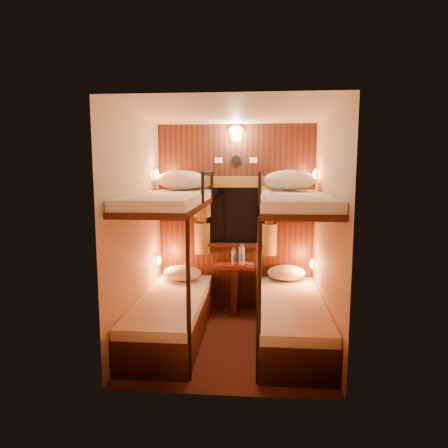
# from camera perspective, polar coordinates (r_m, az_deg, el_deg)

# --- Properties ---
(floor) EXTENTS (2.10, 2.10, 0.00)m
(floor) POSITION_cam_1_polar(r_m,az_deg,el_deg) (4.48, 0.87, -16.36)
(floor) COLOR #37180F
(floor) RESTS_ON ground
(ceiling) EXTENTS (2.10, 2.10, 0.00)m
(ceiling) POSITION_cam_1_polar(r_m,az_deg,el_deg) (4.13, 0.94, 15.67)
(ceiling) COLOR silver
(ceiling) RESTS_ON wall_back
(wall_back) EXTENTS (2.40, 0.00, 2.40)m
(wall_back) POSITION_cam_1_polar(r_m,az_deg,el_deg) (5.18, 1.70, 0.76)
(wall_back) COLOR #C6B293
(wall_back) RESTS_ON floor
(wall_front) EXTENTS (2.40, 0.00, 2.40)m
(wall_front) POSITION_cam_1_polar(r_m,az_deg,el_deg) (3.11, -0.43, -4.00)
(wall_front) COLOR #C6B293
(wall_front) RESTS_ON floor
(wall_left) EXTENTS (0.00, 2.40, 2.40)m
(wall_left) POSITION_cam_1_polar(r_m,az_deg,el_deg) (4.32, -12.44, -0.83)
(wall_left) COLOR #C6B293
(wall_left) RESTS_ON floor
(wall_right) EXTENTS (0.00, 2.40, 2.40)m
(wall_right) POSITION_cam_1_polar(r_m,az_deg,el_deg) (4.19, 14.68, -1.17)
(wall_right) COLOR #C6B293
(wall_right) RESTS_ON floor
(back_panel) EXTENTS (2.00, 0.03, 2.40)m
(back_panel) POSITION_cam_1_polar(r_m,az_deg,el_deg) (5.16, 1.69, 0.74)
(back_panel) COLOR black
(back_panel) RESTS_ON floor
(bunk_left) EXTENTS (0.72, 1.90, 1.82)m
(bunk_left) POSITION_cam_1_polar(r_m,az_deg,el_deg) (4.44, -7.53, -8.98)
(bunk_left) COLOR black
(bunk_left) RESTS_ON floor
(bunk_right) EXTENTS (0.72, 1.90, 1.82)m
(bunk_right) POSITION_cam_1_polar(r_m,az_deg,el_deg) (4.36, 9.59, -9.35)
(bunk_right) COLOR black
(bunk_right) RESTS_ON floor
(window) EXTENTS (1.00, 0.12, 0.79)m
(window) POSITION_cam_1_polar(r_m,az_deg,el_deg) (5.13, 1.67, 0.48)
(window) COLOR black
(window) RESTS_ON back_panel
(curtains) EXTENTS (1.10, 0.22, 1.00)m
(curtains) POSITION_cam_1_polar(r_m,az_deg,el_deg) (5.09, 1.66, 1.36)
(curtains) COLOR olive
(curtains) RESTS_ON back_panel
(back_fixtures) EXTENTS (0.54, 0.09, 0.48)m
(back_fixtures) POSITION_cam_1_polar(r_m,az_deg,el_deg) (5.10, 1.72, 12.42)
(back_fixtures) COLOR black
(back_fixtures) RESTS_ON back_panel
(reading_lamps) EXTENTS (2.00, 0.20, 1.25)m
(reading_lamps) POSITION_cam_1_polar(r_m,az_deg,el_deg) (4.82, 1.48, 0.72)
(reading_lamps) COLOR orange
(reading_lamps) RESTS_ON wall_left
(table) EXTENTS (0.50, 0.34, 0.66)m
(table) POSITION_cam_1_polar(r_m,az_deg,el_deg) (5.14, 1.54, -8.24)
(table) COLOR #622916
(table) RESTS_ON floor
(bottle_left) EXTENTS (0.06, 0.06, 0.21)m
(bottle_left) POSITION_cam_1_polar(r_m,az_deg,el_deg) (5.02, 1.41, -4.77)
(bottle_left) COLOR #99BFE5
(bottle_left) RESTS_ON table
(bottle_right) EXTENTS (0.08, 0.08, 0.26)m
(bottle_right) POSITION_cam_1_polar(r_m,az_deg,el_deg) (4.99, 2.56, -4.60)
(bottle_right) COLOR #99BFE5
(bottle_right) RESTS_ON table
(sachet_a) EXTENTS (0.10, 0.08, 0.01)m
(sachet_a) POSITION_cam_1_polar(r_m,az_deg,el_deg) (5.09, 3.58, -5.62)
(sachet_a) COLOR silver
(sachet_a) RESTS_ON table
(sachet_b) EXTENTS (0.08, 0.06, 0.01)m
(sachet_b) POSITION_cam_1_polar(r_m,az_deg,el_deg) (5.16, 2.90, -5.44)
(sachet_b) COLOR silver
(sachet_b) RESTS_ON table
(pillow_lower_left) EXTENTS (0.48, 0.34, 0.19)m
(pillow_lower_left) POSITION_cam_1_polar(r_m,az_deg,el_deg) (5.05, -5.99, -6.99)
(pillow_lower_left) COLOR silver
(pillow_lower_left) RESTS_ON bunk_left
(pillow_lower_right) EXTENTS (0.48, 0.34, 0.19)m
(pillow_lower_right) POSITION_cam_1_polar(r_m,az_deg,el_deg) (5.10, 8.91, -6.88)
(pillow_lower_right) COLOR silver
(pillow_lower_right) RESTS_ON bunk_right
(pillow_upper_left) EXTENTS (0.60, 0.43, 0.24)m
(pillow_upper_left) POSITION_cam_1_polar(r_m,az_deg,el_deg) (4.91, -6.12, 6.26)
(pillow_upper_left) COLOR silver
(pillow_upper_left) RESTS_ON bunk_left
(pillow_upper_right) EXTENTS (0.61, 0.44, 0.24)m
(pillow_upper_right) POSITION_cam_1_polar(r_m,az_deg,el_deg) (4.78, 9.33, 6.18)
(pillow_upper_right) COLOR silver
(pillow_upper_right) RESTS_ON bunk_right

